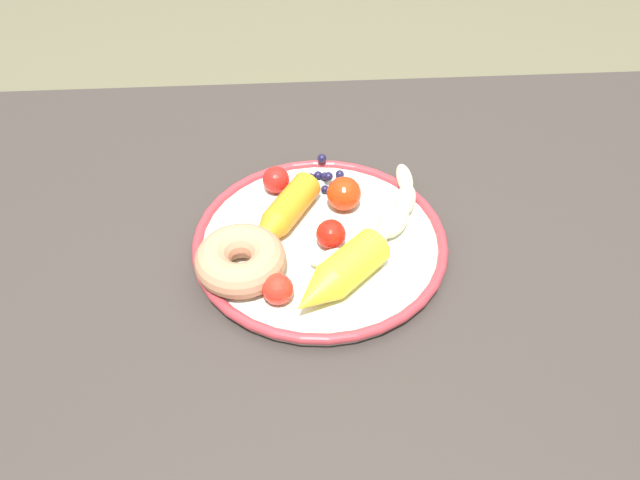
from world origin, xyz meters
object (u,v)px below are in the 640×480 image
(banana, at_px, (385,220))
(tomato_near, at_px, (331,234))
(dining_table, at_px, (355,294))
(donut, at_px, (241,260))
(tomato_mid, at_px, (276,180))
(carrot_yellow, at_px, (338,276))
(carrot_orange, at_px, (281,217))
(blueberry_pile, at_px, (324,175))
(tomato_extra, at_px, (344,194))
(plate, at_px, (320,242))
(tomato_far, at_px, (278,289))

(banana, height_order, tomato_near, tomato_near)
(dining_table, height_order, donut, donut)
(dining_table, height_order, tomato_mid, tomato_mid)
(carrot_yellow, distance_m, tomato_near, 0.07)
(carrot_orange, height_order, carrot_yellow, carrot_yellow)
(blueberry_pile, xyz_separation_m, tomato_near, (0.00, -0.12, 0.01))
(carrot_yellow, distance_m, tomato_extra, 0.13)
(plate, relative_size, tomato_extra, 7.06)
(tomato_near, height_order, tomato_extra, tomato_extra)
(tomato_far, bearing_deg, carrot_orange, 87.32)
(dining_table, relative_size, tomato_far, 33.15)
(banana, distance_m, tomato_near, 0.07)
(plate, bearing_deg, tomato_near, -36.76)
(plate, relative_size, banana, 1.68)
(carrot_orange, distance_m, tomato_near, 0.06)
(plate, relative_size, blueberry_pile, 4.68)
(carrot_yellow, distance_m, tomato_far, 0.06)
(dining_table, height_order, blueberry_pile, blueberry_pile)
(carrot_yellow, xyz_separation_m, donut, (-0.10, 0.03, -0.00))
(blueberry_pile, relative_size, tomato_mid, 1.87)
(tomato_extra, bearing_deg, plate, -119.92)
(dining_table, height_order, carrot_orange, carrot_orange)
(plate, relative_size, donut, 2.97)
(dining_table, height_order, tomato_extra, tomato_extra)
(carrot_orange, xyz_separation_m, blueberry_pile, (0.06, 0.09, -0.01))
(tomato_mid, relative_size, tomato_far, 1.01)
(blueberry_pile, bearing_deg, tomato_far, -107.24)
(carrot_yellow, bearing_deg, tomato_near, 91.98)
(plate, height_order, donut, donut)
(dining_table, xyz_separation_m, carrot_yellow, (-0.03, -0.09, 0.14))
(plate, relative_size, tomato_near, 8.62)
(banana, relative_size, tomato_far, 5.25)
(blueberry_pile, relative_size, tomato_near, 1.84)
(donut, height_order, tomato_near, donut)
(blueberry_pile, bearing_deg, tomato_extra, -68.85)
(carrot_orange, distance_m, carrot_yellow, 0.11)
(blueberry_pile, height_order, tomato_mid, tomato_mid)
(carrot_orange, relative_size, tomato_extra, 3.16)
(dining_table, distance_m, donut, 0.20)
(carrot_yellow, distance_m, donut, 0.11)
(banana, distance_m, tomato_mid, 0.15)
(carrot_orange, relative_size, donut, 1.33)
(tomato_mid, bearing_deg, blueberry_pile, 15.90)
(tomato_near, distance_m, tomato_far, 0.10)
(dining_table, relative_size, tomato_extra, 26.48)
(banana, bearing_deg, tomato_mid, 149.05)
(tomato_mid, distance_m, tomato_far, 0.18)
(dining_table, bearing_deg, blueberry_pile, 110.61)
(tomato_far, bearing_deg, dining_table, 46.82)
(carrot_orange, height_order, donut, donut)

